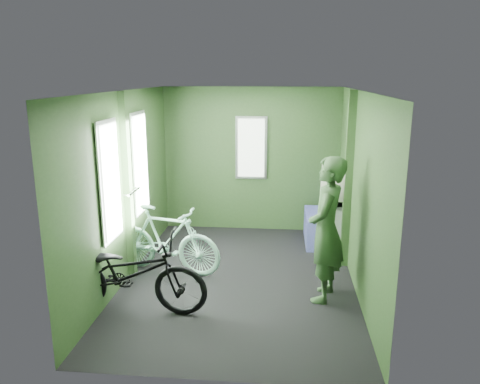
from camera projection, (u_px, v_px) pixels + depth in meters
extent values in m
plane|color=black|center=(239.00, 279.00, 5.84)|extent=(4.00, 4.00, 0.00)
cube|color=silver|center=(239.00, 91.00, 5.27)|extent=(2.80, 4.00, 0.02)
cube|color=#294520|center=(251.00, 160.00, 7.48)|extent=(2.80, 0.02, 2.30)
cube|color=#294520|center=(214.00, 252.00, 3.62)|extent=(2.80, 0.02, 2.30)
cube|color=#294520|center=(125.00, 187.00, 5.68)|extent=(0.02, 4.00, 2.30)
cube|color=#294520|center=(359.00, 193.00, 5.43)|extent=(0.02, 4.00, 2.30)
cube|color=#294520|center=(128.00, 187.00, 5.68)|extent=(0.08, 0.12, 2.30)
cube|color=silver|center=(111.00, 181.00, 5.10)|extent=(0.02, 0.56, 1.34)
cube|color=silver|center=(141.00, 163.00, 6.16)|extent=(0.02, 0.56, 1.34)
cube|color=white|center=(108.00, 133.00, 4.97)|extent=(0.00, 0.12, 0.12)
cube|color=white|center=(140.00, 123.00, 6.03)|extent=(0.00, 0.12, 0.12)
cylinder|color=silver|center=(134.00, 192.00, 5.69)|extent=(0.03, 0.40, 0.03)
cube|color=#294520|center=(348.00, 181.00, 6.01)|extent=(0.10, 0.10, 2.30)
cube|color=white|center=(350.00, 124.00, 6.12)|extent=(0.02, 0.40, 0.50)
cube|color=silver|center=(251.00, 148.00, 7.39)|extent=(0.50, 0.02, 1.00)
imported|color=black|center=(132.00, 311.00, 5.06)|extent=(1.73, 0.78, 0.94)
imported|color=#9DE2C8|center=(167.00, 272.00, 6.05)|extent=(1.55, 0.80, 0.91)
imported|color=#2D4A28|center=(326.00, 230.00, 5.16)|extent=(0.53, 0.68, 1.64)
cube|color=silver|center=(333.00, 183.00, 5.32)|extent=(0.28, 0.15, 0.41)
cube|color=gray|center=(336.00, 232.00, 6.40)|extent=(0.23, 0.32, 0.79)
cube|color=navy|center=(322.00, 228.00, 7.08)|extent=(0.51, 0.91, 0.45)
cube|color=navy|center=(338.00, 198.00, 6.94)|extent=(0.07, 0.90, 0.50)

